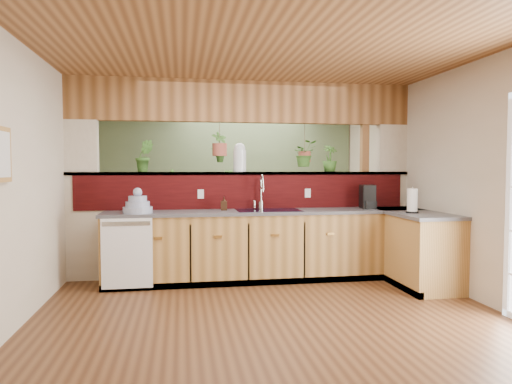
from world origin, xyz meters
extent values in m
cube|color=#4F2E18|center=(0.00, 0.00, 0.00)|extent=(4.60, 7.00, 0.01)
cube|color=brown|center=(0.00, 0.00, 2.60)|extent=(4.60, 7.00, 0.01)
cube|color=beige|center=(0.00, 3.50, 1.30)|extent=(4.60, 0.02, 2.60)
cube|color=beige|center=(0.00, -3.50, 1.30)|extent=(4.60, 0.02, 2.60)
cube|color=beige|center=(-2.30, 0.00, 1.30)|extent=(0.02, 7.00, 2.60)
cube|color=beige|center=(2.30, 0.00, 1.30)|extent=(0.02, 7.00, 2.60)
cube|color=beige|center=(0.00, 1.35, 0.68)|extent=(4.60, 0.15, 1.35)
cube|color=#340607|center=(0.00, 1.27, 1.12)|extent=(4.40, 0.02, 0.45)
cube|color=brown|center=(0.00, 1.35, 1.37)|extent=(4.60, 0.21, 0.04)
cube|color=brown|center=(0.00, 1.35, 2.33)|extent=(4.60, 0.15, 0.55)
cube|color=beige|center=(-2.10, 1.35, 1.70)|extent=(0.40, 0.15, 0.70)
cube|color=beige|center=(2.10, 1.35, 1.70)|extent=(0.40, 0.15, 0.70)
cube|color=brown|center=(1.70, 1.35, 1.30)|extent=(0.10, 0.10, 2.60)
cube|color=brown|center=(0.00, 1.35, 1.37)|extent=(4.60, 0.21, 0.04)
cube|color=brown|center=(0.00, 1.35, 2.33)|extent=(4.60, 0.15, 0.55)
cube|color=#5C734F|center=(0.00, 3.48, 1.30)|extent=(4.55, 0.02, 2.55)
cube|color=olive|center=(0.25, 0.98, 0.43)|extent=(4.10, 0.60, 0.86)
cube|color=#46464B|center=(0.25, 0.98, 0.88)|extent=(4.14, 0.64, 0.04)
cube|color=olive|center=(2.00, 0.54, 0.43)|extent=(0.60, 1.48, 0.86)
cube|color=#46464B|center=(2.00, 0.54, 0.88)|extent=(0.64, 1.52, 0.04)
cube|color=olive|center=(2.00, 0.98, 0.43)|extent=(0.60, 0.60, 0.86)
cube|color=#46464B|center=(2.00, 0.98, 0.88)|extent=(0.64, 0.64, 0.04)
cube|color=black|center=(0.25, 0.71, 0.04)|extent=(4.10, 0.06, 0.08)
cube|color=black|center=(1.73, 0.54, 0.04)|extent=(0.06, 1.48, 0.08)
cube|color=white|center=(-1.48, 0.66, 0.45)|extent=(0.58, 0.02, 0.82)
cube|color=#B7B7B2|center=(-1.48, 0.65, 0.80)|extent=(0.54, 0.01, 0.05)
cube|color=black|center=(0.25, 0.98, 0.89)|extent=(0.82, 0.50, 0.03)
cube|color=black|center=(0.06, 0.98, 0.80)|extent=(0.34, 0.40, 0.16)
cube|color=black|center=(0.44, 0.98, 0.80)|extent=(0.34, 0.40, 0.16)
cube|color=olive|center=(-2.27, -0.80, 1.55)|extent=(0.03, 0.35, 0.45)
cube|color=silver|center=(-2.26, -0.80, 1.55)|extent=(0.01, 0.27, 0.37)
cylinder|color=#B7B7B2|center=(0.19, 1.18, 0.95)|extent=(0.07, 0.07, 0.10)
cylinder|color=#B7B7B2|center=(0.19, 1.18, 1.12)|extent=(0.02, 0.02, 0.27)
torus|color=#B7B7B2|center=(0.19, 1.11, 1.26)|extent=(0.20, 0.05, 0.20)
cylinder|color=#B7B7B2|center=(0.19, 1.02, 1.19)|extent=(0.02, 0.02, 0.12)
cylinder|color=#B7B7B2|center=(0.10, 1.18, 0.97)|extent=(0.03, 0.03, 0.10)
cylinder|color=#8A94B2|center=(-1.37, 0.85, 0.94)|extent=(0.35, 0.35, 0.08)
cylinder|color=#8A94B2|center=(-1.37, 0.85, 1.01)|extent=(0.28, 0.28, 0.07)
cylinder|color=#8A94B2|center=(-1.37, 0.85, 1.07)|extent=(0.22, 0.22, 0.07)
sphere|color=#8A94B2|center=(-1.37, 0.85, 1.15)|extent=(0.11, 0.11, 0.11)
imported|color=#362013|center=(-0.31, 1.06, 0.99)|extent=(0.09, 0.09, 0.18)
cube|color=black|center=(1.62, 1.03, 1.06)|extent=(0.17, 0.27, 0.31)
cube|color=black|center=(1.62, 0.94, 0.95)|extent=(0.15, 0.10, 0.10)
cylinder|color=silver|center=(1.62, 0.97, 0.99)|extent=(0.08, 0.08, 0.08)
cylinder|color=black|center=(1.89, 0.34, 0.91)|extent=(0.15, 0.15, 0.02)
cylinder|color=#B7B7B2|center=(1.89, 0.34, 1.06)|extent=(0.02, 0.02, 0.31)
cylinder|color=white|center=(1.89, 0.34, 1.06)|extent=(0.12, 0.12, 0.27)
cylinder|color=silver|center=(-0.07, 1.35, 1.53)|extent=(0.17, 0.17, 0.29)
sphere|color=silver|center=(-0.07, 1.35, 1.70)|extent=(0.15, 0.15, 0.15)
imported|color=#336322|center=(-1.32, 1.35, 1.60)|extent=(0.26, 0.22, 0.42)
imported|color=#336322|center=(1.19, 1.35, 1.57)|extent=(0.25, 0.25, 0.37)
cylinder|color=brown|center=(-0.34, 1.35, 1.90)|extent=(0.01, 0.01, 0.30)
cylinder|color=brown|center=(-0.34, 1.35, 1.69)|extent=(0.19, 0.19, 0.17)
imported|color=#336322|center=(-0.34, 1.35, 1.93)|extent=(0.26, 0.23, 0.42)
cylinder|color=brown|center=(0.83, 1.35, 1.85)|extent=(0.01, 0.01, 0.39)
cylinder|color=brown|center=(0.83, 1.35, 1.60)|extent=(0.17, 0.17, 0.14)
imported|color=#336322|center=(0.83, 1.35, 1.82)|extent=(0.34, 0.30, 0.36)
cube|color=black|center=(-0.40, 3.25, 0.50)|extent=(1.45, 0.59, 0.94)
imported|color=#336322|center=(-1.00, 3.25, 1.20)|extent=(0.25, 0.18, 0.45)
imported|color=#336322|center=(-0.03, 3.25, 1.19)|extent=(0.32, 0.32, 0.44)
imported|color=#336322|center=(0.44, 2.79, 0.34)|extent=(0.73, 0.67, 0.68)
camera|label=1|loc=(-0.85, -4.75, 1.44)|focal=32.00mm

